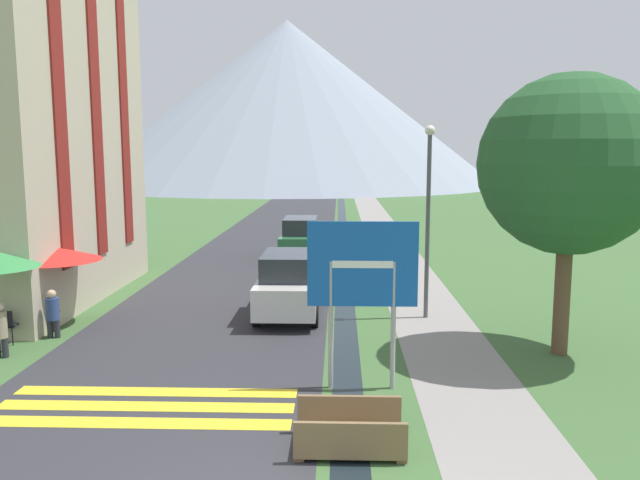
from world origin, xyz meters
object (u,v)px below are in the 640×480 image
(footbridge, at_px, (350,434))
(parked_car_far, at_px, (301,238))
(cafe_umbrella_middle_red, at_px, (56,254))
(person_seated_far, at_px, (0,327))
(cafe_chair_near_right, at_px, (7,324))
(parked_car_near, at_px, (289,284))
(cafe_chair_middle, at_px, (47,311))
(cafe_chair_far_right, at_px, (57,299))
(tree_by_path, at_px, (569,165))
(road_sign, at_px, (362,278))
(person_seated_near, at_px, (53,311))
(streetlamp, at_px, (428,206))

(footbridge, relative_size, parked_car_far, 0.41)
(cafe_umbrella_middle_red, height_order, person_seated_far, cafe_umbrella_middle_red)
(cafe_chair_near_right, relative_size, cafe_umbrella_middle_red, 0.36)
(footbridge, xyz_separation_m, parked_car_far, (-1.85, 17.52, 0.68))
(footbridge, height_order, parked_car_near, parked_car_near)
(cafe_chair_middle, distance_m, cafe_chair_far_right, 1.45)
(footbridge, bearing_deg, cafe_chair_far_right, 136.62)
(cafe_chair_middle, xyz_separation_m, tree_by_path, (12.66, -1.47, 3.81))
(person_seated_far, bearing_deg, footbridge, -27.83)
(road_sign, bearing_deg, person_seated_far, 168.78)
(footbridge, xyz_separation_m, person_seated_far, (-7.81, 4.12, 0.48))
(footbridge, distance_m, parked_car_far, 17.63)
(parked_car_far, bearing_deg, cafe_chair_middle, -117.66)
(parked_car_far, bearing_deg, person_seated_near, -114.73)
(road_sign, distance_m, person_seated_near, 8.35)
(parked_car_near, bearing_deg, cafe_chair_near_right, -156.04)
(cafe_chair_near_right, distance_m, cafe_chair_far_right, 2.58)
(road_sign, xyz_separation_m, streetlamp, (1.99, 5.38, 0.94))
(footbridge, xyz_separation_m, cafe_chair_near_right, (-8.19, 5.10, 0.29))
(cafe_chair_middle, xyz_separation_m, cafe_chair_far_right, (-0.38, 1.40, 0.00))
(parked_car_near, relative_size, streetlamp, 0.75)
(tree_by_path, bearing_deg, footbridge, -135.64)
(parked_car_far, xyz_separation_m, streetlamp, (4.11, -9.62, 2.24))
(cafe_chair_near_right, bearing_deg, parked_car_near, 27.99)
(footbridge, height_order, cafe_chair_near_right, cafe_chair_near_right)
(footbridge, relative_size, streetlamp, 0.32)
(parked_car_near, xyz_separation_m, person_seated_near, (-5.72, -2.36, -0.23))
(road_sign, relative_size, cafe_umbrella_middle_red, 1.41)
(parked_car_near, distance_m, person_seated_far, 7.33)
(parked_car_far, xyz_separation_m, cafe_chair_middle, (-5.89, -11.24, -0.40))
(cafe_chair_near_right, bearing_deg, streetlamp, 19.06)
(parked_car_near, xyz_separation_m, cafe_chair_far_right, (-6.52, -0.35, -0.39))
(parked_car_far, xyz_separation_m, cafe_umbrella_middle_red, (-5.86, -10.64, 1.02))
(road_sign, bearing_deg, parked_car_far, 98.06)
(parked_car_near, height_order, streetlamp, streetlamp)
(cafe_chair_near_right, xyz_separation_m, streetlamp, (10.45, 2.81, 2.63))
(parked_car_far, height_order, cafe_umbrella_middle_red, cafe_umbrella_middle_red)
(road_sign, relative_size, cafe_chair_far_right, 3.89)
(road_sign, bearing_deg, cafe_chair_far_right, 148.44)
(footbridge, distance_m, cafe_chair_near_right, 9.65)
(parked_car_far, height_order, streetlamp, streetlamp)
(person_seated_near, bearing_deg, footbridge, -37.72)
(cafe_chair_middle, bearing_deg, cafe_chair_near_right, -132.80)
(person_seated_far, relative_size, tree_by_path, 0.20)
(parked_car_far, distance_m, cafe_umbrella_middle_red, 12.19)
(tree_by_path, bearing_deg, parked_car_near, 153.68)
(person_seated_far, distance_m, tree_by_path, 13.24)
(cafe_chair_middle, height_order, tree_by_path, tree_by_path)
(footbridge, distance_m, cafe_chair_middle, 9.97)
(person_seated_far, bearing_deg, cafe_umbrella_middle_red, 87.92)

